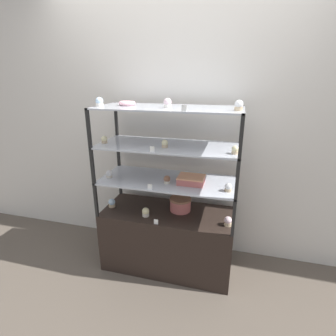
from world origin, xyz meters
The scene contains 25 objects.
ground_plane centered at (0.00, 0.00, 0.00)m, with size 20.00×20.00×0.00m, color brown.
back_wall centered at (0.00, 0.40, 1.30)m, with size 8.00×0.05×2.60m.
display_base centered at (0.00, 0.00, 0.28)m, with size 1.17×0.51×0.57m.
display_riser_lower centered at (0.00, 0.00, 0.86)m, with size 1.17×0.51×0.31m.
display_riser_middle centered at (0.00, 0.00, 1.16)m, with size 1.17×0.51×0.31m.
display_riser_upper centered at (0.00, 0.00, 1.47)m, with size 1.17×0.51×0.31m.
layer_cake_centerpiece centered at (0.10, 0.05, 0.63)m, with size 0.19×0.19×0.12m.
sheet_cake_frosted centered at (0.21, -0.02, 0.91)m, with size 0.22×0.18×0.06m.
cupcake_0 centered at (-0.53, -0.05, 0.60)m, with size 0.06×0.06×0.08m.
cupcake_1 centered at (-0.17, -0.13, 0.60)m, with size 0.06×0.06×0.08m.
cupcake_2 centered at (0.53, -0.10, 0.60)m, with size 0.06×0.06×0.08m.
price_tag_0 centered at (-0.04, -0.23, 0.59)m, with size 0.04×0.00×0.04m.
cupcake_3 centered at (-0.51, -0.08, 0.91)m, with size 0.06×0.06×0.07m.
cupcake_4 centered at (0.01, -0.07, 0.91)m, with size 0.06×0.06×0.07m.
cupcake_5 centered at (0.51, -0.11, 0.91)m, with size 0.06×0.06×0.07m.
price_tag_1 centered at (-0.08, -0.23, 0.90)m, with size 0.04×0.00×0.04m.
cupcake_6 centered at (-0.54, -0.08, 1.21)m, with size 0.05×0.05×0.06m.
cupcake_7 centered at (-0.01, -0.08, 1.21)m, with size 0.05×0.05×0.06m.
cupcake_8 centered at (0.54, -0.12, 1.21)m, with size 0.05×0.05×0.06m.
price_tag_2 centered at (-0.06, -0.23, 1.20)m, with size 0.04×0.00×0.04m.
cupcake_9 centered at (-0.53, -0.11, 1.52)m, with size 0.06×0.06×0.07m.
cupcake_10 centered at (0.01, -0.06, 1.52)m, with size 0.06×0.06×0.07m.
cupcake_11 centered at (0.54, -0.09, 1.52)m, with size 0.06×0.06×0.07m.
price_tag_3 centered at (0.18, -0.23, 1.51)m, with size 0.04×0.00×0.04m.
donut_glazed centered at (-0.36, 0.03, 1.51)m, with size 0.14×0.14×0.03m.
Camera 1 is at (0.55, -2.02, 1.72)m, focal length 28.00 mm.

